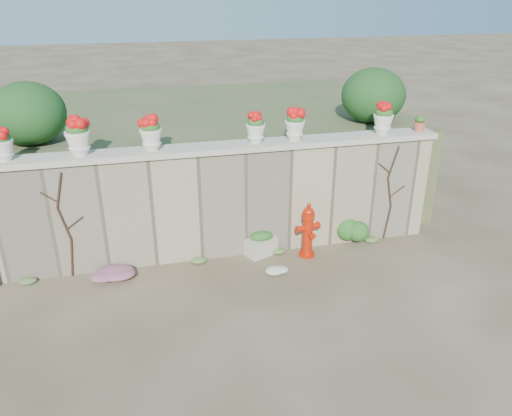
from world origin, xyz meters
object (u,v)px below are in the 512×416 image
object	(u,v)px
planter_box	(261,244)
terracotta_pot	(420,124)
urn_pot_0	(2,144)
fire_hydrant	(308,230)

from	to	relation	value
planter_box	terracotta_pot	distance (m)	3.72
planter_box	urn_pot_0	size ratio (longest dim) A/B	1.23
urn_pot_0	planter_box	bearing A→B (deg)	-3.49
planter_box	terracotta_pot	xyz separation A→B (m)	(3.12, 0.25, 2.01)
planter_box	urn_pot_0	distance (m)	4.63
fire_hydrant	terracotta_pot	distance (m)	2.91
fire_hydrant	terracotta_pot	world-z (taller)	terracotta_pot
urn_pot_0	fire_hydrant	bearing A→B (deg)	-5.87
fire_hydrant	urn_pot_0	distance (m)	5.27
fire_hydrant	planter_box	bearing A→B (deg)	151.17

